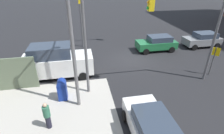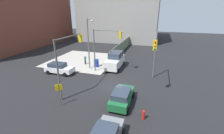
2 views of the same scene
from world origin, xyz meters
The scene contains 17 objects.
ground_plane centered at (0.00, 0.00, 0.00)m, with size 120.00×120.00×0.00m, color black.
sidewalk_corner centered at (9.00, 9.00, 0.01)m, with size 12.00×12.00×0.01m, color #ADA89E.
construction_fence centered at (17.32, 3.20, 1.20)m, with size 18.64×0.12×2.40m, color #607056.
building_warehouse_north centered at (15.86, 34.00, 8.11)m, with size 32.00×18.00×16.22m.
building_loft_east centered at (36.00, 8.04, 7.11)m, with size 20.00×24.00×14.21m.
smokestack centered at (26.75, 30.00, 8.10)m, with size 1.80×1.80×16.20m, color brown.
traffic_signal_nw_corner centered at (-2.47, 4.50, 4.62)m, with size 5.33×0.36×6.50m.
traffic_signal_se_corner centered at (2.19, -4.50, 4.66)m, with size 6.00×0.36×6.50m.
traffic_signal_ne_corner centered at (4.50, 2.85, 4.57)m, with size 0.36×4.44×6.50m.
street_lamp_corner centered at (4.93, 5.55, 4.70)m, with size 2.15×1.91×8.00m.
warning_sign_two_way centered at (-5.40, 3.96, 1.64)m, with size 0.48×0.48×2.40m.
mailbox_blue centered at (6.20, 5.00, 0.76)m, with size 0.56×0.64×1.43m.
fire_hydrant centered at (-5.00, -4.20, 0.49)m, with size 0.26×0.26×0.94m.
coupe_green centered at (-3.27, -1.82, 0.84)m, with size 4.20×2.02×1.62m.
hatchback_white centered at (1.80, 9.25, 0.84)m, with size 2.02×4.32×1.62m.
van_white_delivery centered at (6.75, 1.80, 1.28)m, with size 5.40×2.32×2.62m.
pedestrian_crossing centered at (6.80, 7.40, 0.83)m, with size 0.36×0.36×1.60m.
Camera 2 is at (-16.10, -4.79, 8.89)m, focal length 24.00 mm.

